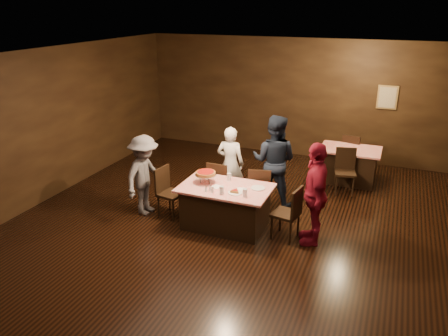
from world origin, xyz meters
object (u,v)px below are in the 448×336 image
(diner_red_shirt, at_px, (315,194))
(glass_back, at_px, (229,177))
(chair_back_near, at_px, (345,172))
(glass_front_left, at_px, (222,190))
(chair_end_left, at_px, (171,193))
(diner_navy_hoodie, at_px, (274,161))
(chair_far_left, at_px, (221,184))
(chair_end_right, at_px, (286,213))
(plate_empty, at_px, (258,188))
(main_table, at_px, (225,207))
(back_table, at_px, (349,165))
(diner_white_jacket, at_px, (230,163))
(diner_grey_knit, at_px, (145,175))
(pizza_stand, at_px, (206,173))
(glass_front_right, at_px, (245,193))
(chair_far_right, at_px, (260,190))
(chair_back_far, at_px, (352,153))

(diner_red_shirt, xyz_separation_m, glass_back, (-1.60, 0.24, -0.04))
(chair_back_near, bearing_deg, glass_front_left, -135.87)
(chair_end_left, distance_m, diner_navy_hoodie, 2.08)
(diner_red_shirt, bearing_deg, chair_far_left, -124.82)
(chair_end_right, distance_m, plate_empty, 0.65)
(main_table, relative_size, diner_navy_hoodie, 0.87)
(main_table, height_order, back_table, same)
(diner_navy_hoodie, bearing_deg, chair_far_left, 27.52)
(diner_white_jacket, height_order, diner_grey_knit, diner_grey_knit)
(chair_end_left, height_order, pizza_stand, pizza_stand)
(pizza_stand, relative_size, glass_front_right, 2.71)
(chair_far_right, height_order, diner_navy_hoodie, diner_navy_hoodie)
(main_table, height_order, glass_back, glass_back)
(chair_far_right, xyz_separation_m, glass_front_left, (-0.35, -1.05, 0.37))
(chair_end_right, distance_m, glass_front_left, 1.15)
(diner_red_shirt, xyz_separation_m, glass_front_left, (-1.50, -0.36, -0.04))
(glass_back, bearing_deg, diner_white_jacket, 109.70)
(diner_red_shirt, bearing_deg, chair_end_right, -98.28)
(back_table, xyz_separation_m, chair_end_right, (-0.68, -3.02, 0.09))
(diner_grey_knit, bearing_deg, diner_navy_hoodie, -54.79)
(glass_front_right, bearing_deg, diner_grey_knit, 174.42)
(chair_far_left, height_order, chair_back_near, same)
(glass_back, bearing_deg, glass_front_right, -47.73)
(chair_end_left, bearing_deg, back_table, -35.08)
(main_table, height_order, pizza_stand, pizza_stand)
(chair_far_left, height_order, chair_end_right, same)
(back_table, bearing_deg, chair_end_right, -102.77)
(chair_back_near, height_order, plate_empty, chair_back_near)
(diner_white_jacket, relative_size, diner_grey_knit, 0.99)
(chair_end_left, height_order, diner_grey_knit, diner_grey_knit)
(back_table, xyz_separation_m, diner_grey_knit, (-3.40, -3.06, 0.39))
(chair_back_near, height_order, glass_back, chair_back_near)
(chair_far_right, height_order, chair_end_right, same)
(main_table, bearing_deg, chair_back_far, 63.75)
(chair_end_left, relative_size, diner_red_shirt, 0.54)
(plate_empty, bearing_deg, glass_front_right, -104.04)
(main_table, bearing_deg, back_table, 59.41)
(chair_end_left, xyz_separation_m, diner_grey_knit, (-0.51, -0.05, 0.30))
(diner_grey_knit, distance_m, glass_front_right, 2.07)
(back_table, distance_m, chair_far_left, 3.15)
(chair_far_left, bearing_deg, chair_back_far, -126.10)
(plate_empty, distance_m, glass_front_right, 0.42)
(diner_grey_knit, height_order, glass_back, diner_grey_knit)
(plate_empty, bearing_deg, chair_end_left, -174.81)
(main_table, bearing_deg, diner_white_jacket, 107.14)
(diner_white_jacket, height_order, glass_front_right, diner_white_jacket)
(diner_grey_knit, bearing_deg, glass_back, -72.86)
(diner_grey_knit, xyz_separation_m, glass_back, (1.56, 0.35, 0.07))
(back_table, height_order, glass_front_right, glass_front_right)
(chair_far_left, bearing_deg, back_table, -132.73)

